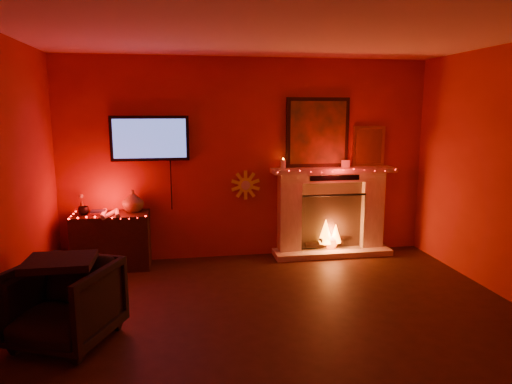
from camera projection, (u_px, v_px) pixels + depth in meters
room at (295, 191)px, 3.77m from camera, size 5.00×5.00×5.00m
fireplace at (331, 203)px, 6.38m from camera, size 1.72×0.40×2.18m
tv at (150, 139)px, 5.88m from camera, size 1.00×0.07×1.24m
sunburst_clock at (246, 185)px, 6.23m from camera, size 0.40×0.03×0.40m
console_table at (113, 238)px, 5.83m from camera, size 0.94×0.58×1.00m
armchair at (65, 303)px, 3.94m from camera, size 1.03×1.04×0.72m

